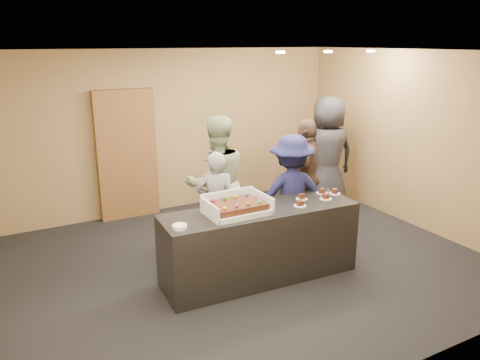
{
  "coord_description": "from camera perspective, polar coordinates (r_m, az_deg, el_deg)",
  "views": [
    {
      "loc": [
        -2.74,
        -4.91,
        2.82
      ],
      "look_at": [
        -0.08,
        0.0,
        1.15
      ],
      "focal_mm": 35.0,
      "sensor_mm": 36.0,
      "label": 1
    }
  ],
  "objects": [
    {
      "name": "plate_stack",
      "position": [
        5.03,
        -7.37,
        -5.66
      ],
      "size": [
        0.16,
        0.16,
        0.04
      ],
      "primitive_type": "cylinder",
      "color": "white",
      "rests_on": "serving_counter"
    },
    {
      "name": "person_brown_extra",
      "position": [
        7.05,
        8.03,
        0.41
      ],
      "size": [
        1.03,
        1.01,
        1.74
      ],
      "primitive_type": "imported",
      "rotation": [
        0.0,
        0.0,
        3.91
      ],
      "color": "brown",
      "rests_on": "floor"
    },
    {
      "name": "slice_a",
      "position": [
        5.69,
        7.33,
        -2.93
      ],
      "size": [
        0.15,
        0.15,
        0.07
      ],
      "color": "white",
      "rests_on": "serving_counter"
    },
    {
      "name": "slice_c",
      "position": [
        5.99,
        10.41,
        -2.09
      ],
      "size": [
        0.15,
        0.15,
        0.07
      ],
      "color": "white",
      "rests_on": "serving_counter"
    },
    {
      "name": "person_dark_suit",
      "position": [
        7.94,
        10.61,
        3.0
      ],
      "size": [
        1.05,
        0.77,
        1.97
      ],
      "primitive_type": "imported",
      "rotation": [
        0.0,
        0.0,
        2.99
      ],
      "color": "#29282D",
      "rests_on": "floor"
    },
    {
      "name": "person_sage_man",
      "position": [
        6.44,
        -2.88,
        -0.4
      ],
      "size": [
        1.0,
        0.82,
        1.87
      ],
      "primitive_type": "imported",
      "rotation": [
        0.0,
        0.0,
        3.01
      ],
      "color": "#9AAB7A",
      "rests_on": "floor"
    },
    {
      "name": "storage_cabinet",
      "position": [
        7.76,
        -13.64,
        2.97
      ],
      "size": [
        0.95,
        0.15,
        2.1
      ],
      "primitive_type": "cube",
      "color": "brown",
      "rests_on": "floor"
    },
    {
      "name": "person_navy_man",
      "position": [
        6.33,
        6.21,
        -1.83
      ],
      "size": [
        1.19,
        0.89,
        1.65
      ],
      "primitive_type": "imported",
      "rotation": [
        0.0,
        0.0,
        2.85
      ],
      "color": "#181A44",
      "rests_on": "floor"
    },
    {
      "name": "serving_counter",
      "position": [
        5.74,
        2.45,
        -7.76
      ],
      "size": [
        2.43,
        0.83,
        0.9
      ],
      "primitive_type": "cube",
      "rotation": [
        0.0,
        0.0,
        -0.05
      ],
      "color": "black",
      "rests_on": "floor"
    },
    {
      "name": "slice_b",
      "position": [
        5.94,
        7.54,
        -2.11
      ],
      "size": [
        0.15,
        0.15,
        0.07
      ],
      "color": "white",
      "rests_on": "serving_counter"
    },
    {
      "name": "cake_box",
      "position": [
        5.43,
        -0.49,
        -3.53
      ],
      "size": [
        0.72,
        0.5,
        0.21
      ],
      "color": "white",
      "rests_on": "serving_counter"
    },
    {
      "name": "slice_e",
      "position": [
        6.21,
        11.47,
        -1.45
      ],
      "size": [
        0.15,
        0.15,
        0.07
      ],
      "color": "white",
      "rests_on": "serving_counter"
    },
    {
      "name": "slice_d",
      "position": [
        6.2,
        9.96,
        -1.41
      ],
      "size": [
        0.15,
        0.15,
        0.07
      ],
      "color": "white",
      "rests_on": "serving_counter"
    },
    {
      "name": "room",
      "position": [
        5.81,
        0.72,
        1.99
      ],
      "size": [
        6.04,
        6.0,
        2.7
      ],
      "color": "black",
      "rests_on": "ground"
    },
    {
      "name": "person_server_grey",
      "position": [
        6.23,
        -2.98,
        -3.02
      ],
      "size": [
        0.62,
        0.52,
        1.45
      ],
      "primitive_type": "imported",
      "rotation": [
        0.0,
        0.0,
        2.76
      ],
      "color": "gray",
      "rests_on": "floor"
    },
    {
      "name": "ceiling_spotlights",
      "position": [
        6.93,
        10.69,
        15.14
      ],
      "size": [
        1.72,
        0.12,
        0.03
      ],
      "color": "#FFEAC6",
      "rests_on": "ceiling"
    },
    {
      "name": "sheet_cake",
      "position": [
        5.39,
        -0.36,
        -3.12
      ],
      "size": [
        0.61,
        0.42,
        0.12
      ],
      "color": "#3B1E0D",
      "rests_on": "cake_box"
    }
  ]
}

